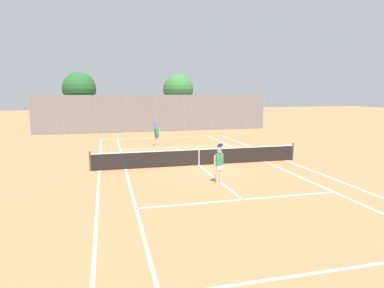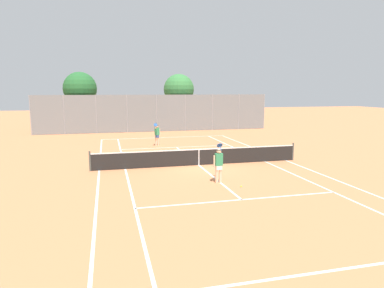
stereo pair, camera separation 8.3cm
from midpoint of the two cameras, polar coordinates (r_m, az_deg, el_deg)
name	(u,v)px [view 1 (the left image)]	position (r m, az deg, el deg)	size (l,w,h in m)	color
ground_plane	(199,165)	(19.55, 1.04, -3.56)	(120.00, 120.00, 0.00)	#CC7A4C
court_line_markings	(199,165)	(19.55, 1.04, -3.55)	(11.10, 23.90, 0.01)	silver
tennis_net	(199,156)	(19.44, 1.05, -2.09)	(12.00, 0.10, 1.07)	#474C47
player_near_side	(219,163)	(15.76, 4.38, -3.19)	(0.62, 0.76, 1.77)	beige
player_far_left	(157,134)	(26.46, -5.99, 1.73)	(0.59, 0.80, 1.77)	beige
loose_tennis_ball_0	(242,186)	(15.39, 8.13, -6.99)	(0.07, 0.07, 0.07)	#D1DB33
loose_tennis_ball_1	(205,150)	(24.21, 2.08, -1.04)	(0.07, 0.07, 0.07)	#D1DB33
back_fence	(156,113)	(35.43, -6.07, 5.13)	(24.06, 0.08, 3.80)	gray
tree_behind_left	(79,89)	(37.89, -18.38, 8.63)	(3.43, 3.43, 6.12)	brown
tree_behind_right	(179,90)	(39.14, -2.26, 8.90)	(3.42, 3.42, 6.04)	brown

